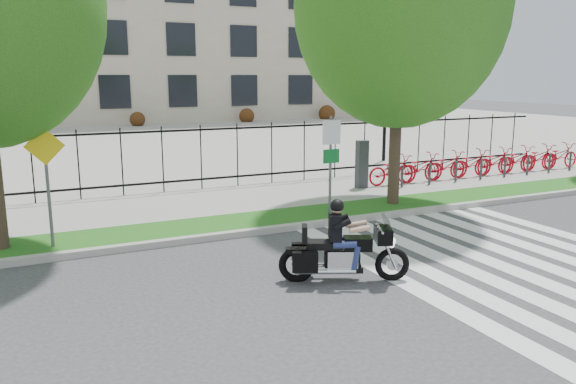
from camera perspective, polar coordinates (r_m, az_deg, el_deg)
name	(u,v)px	position (r m, az deg, el deg)	size (l,w,h in m)	color
ground	(296,306)	(9.21, 0.84, -11.46)	(120.00, 120.00, 0.00)	#333335
curb	(216,236)	(12.78, -7.29, -4.51)	(60.00, 0.20, 0.15)	#9C9A93
grass_verge	(205,227)	(13.57, -8.40, -3.58)	(60.00, 1.50, 0.15)	#185014
sidewalk	(179,206)	(15.91, -11.04, -1.40)	(60.00, 3.50, 0.15)	#9A9790
plaza	(99,142)	(33.01, -18.68, 4.87)	(80.00, 34.00, 0.10)	#9A9790
crosswalk_stripes	(516,263)	(12.00, 22.16, -6.73)	(5.70, 8.00, 0.01)	silver
iron_fence	(163,159)	(17.39, -12.62, 3.24)	(30.00, 0.06, 2.00)	black
lamp_post_right	(386,86)	(23.94, 9.93, 10.53)	(1.06, 0.70, 4.25)	black
street_tree_2	(400,5)	(15.64, 11.35, 18.14)	(5.58, 5.58, 8.50)	#38291E
bike_share_station	(481,162)	(20.96, 19.05, 2.87)	(9.99, 0.86, 1.50)	#2D2D33
sign_pole_regulatory	(331,153)	(14.14, 4.38, 4.02)	(0.50, 0.09, 2.50)	#59595B
sign_pole_warning	(47,171)	(12.33, -23.32, 1.97)	(0.78, 0.09, 2.49)	#59595B
motorcycle_rider	(344,249)	(10.09, 5.67, -5.75)	(2.19, 1.26, 1.82)	black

